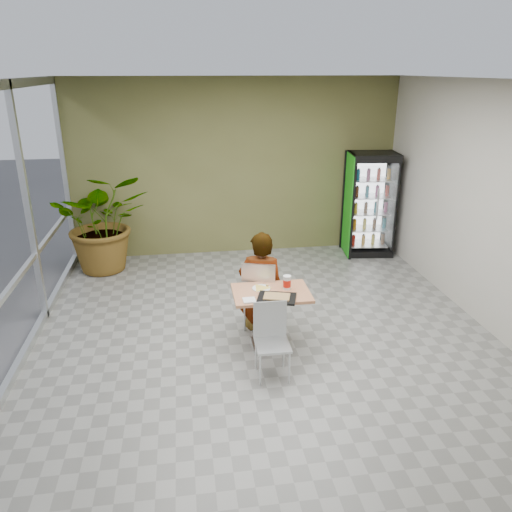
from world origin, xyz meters
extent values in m
plane|color=gray|center=(0.00, 0.00, 0.00)|extent=(7.00, 7.00, 0.00)
cube|color=tan|center=(0.03, -0.07, 0.73)|extent=(0.94, 0.66, 0.04)
cylinder|color=silver|center=(0.03, -0.07, 0.36)|extent=(0.09, 0.09, 0.71)
cube|color=silver|center=(0.03, -0.07, 0.02)|extent=(0.47, 0.38, 0.04)
cube|color=silver|center=(-0.01, 0.47, 0.47)|extent=(0.55, 0.55, 0.03)
cube|color=silver|center=(-0.08, 0.27, 0.73)|extent=(0.43, 0.16, 0.52)
cylinder|color=silver|center=(0.22, 0.59, 0.23)|extent=(0.02, 0.02, 0.47)
cylinder|color=silver|center=(-0.14, 0.70, 0.23)|extent=(0.02, 0.02, 0.47)
cylinder|color=silver|center=(0.11, 0.23, 0.23)|extent=(0.02, 0.02, 0.47)
cylinder|color=silver|center=(-0.25, 0.35, 0.23)|extent=(0.02, 0.02, 0.47)
cube|color=silver|center=(-0.07, -0.75, 0.41)|extent=(0.38, 0.38, 0.03)
cube|color=silver|center=(-0.07, -0.57, 0.63)|extent=(0.38, 0.03, 0.45)
cylinder|color=silver|center=(-0.23, -0.91, 0.20)|extent=(0.02, 0.02, 0.41)
cylinder|color=silver|center=(0.09, -0.91, 0.20)|extent=(0.02, 0.02, 0.41)
cylinder|color=silver|center=(-0.23, -0.59, 0.20)|extent=(0.02, 0.02, 0.41)
cylinder|color=silver|center=(0.09, -0.59, 0.20)|extent=(0.02, 0.02, 0.41)
imported|color=black|center=(-0.01, 0.42, 0.53)|extent=(0.70, 0.56, 1.66)
cylinder|color=white|center=(-0.07, 0.03, 0.76)|extent=(0.23, 0.23, 0.01)
cylinder|color=white|center=(0.24, -0.02, 0.83)|extent=(0.09, 0.09, 0.17)
cylinder|color=red|center=(0.24, -0.02, 0.83)|extent=(0.10, 0.10, 0.09)
cylinder|color=white|center=(0.24, -0.02, 0.92)|extent=(0.10, 0.10, 0.01)
cube|color=white|center=(-0.27, -0.29, 0.76)|extent=(0.15, 0.15, 0.02)
cube|color=black|center=(0.06, -0.29, 0.76)|extent=(0.52, 0.44, 0.03)
cube|color=black|center=(2.46, 3.04, 0.95)|extent=(0.93, 0.76, 1.90)
cube|color=green|center=(2.02, 3.04, 0.95)|extent=(0.09, 0.65, 1.86)
cube|color=white|center=(2.46, 2.72, 0.97)|extent=(0.68, 0.09, 1.52)
imported|color=#31712D|center=(-2.34, 2.91, 0.86)|extent=(1.69, 1.51, 1.73)
camera|label=1|loc=(-0.98, -5.55, 3.32)|focal=35.00mm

